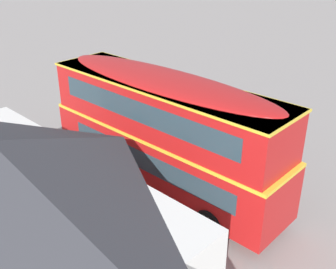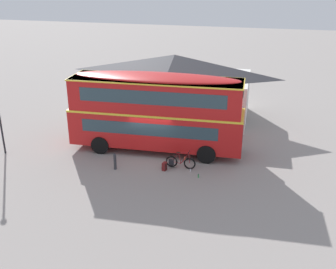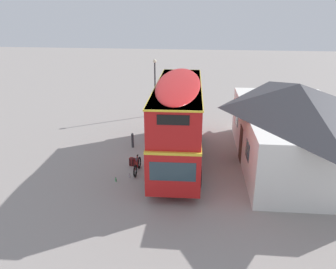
% 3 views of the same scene
% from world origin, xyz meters
% --- Properties ---
extents(ground_plane, '(120.00, 120.00, 0.00)m').
position_xyz_m(ground_plane, '(0.00, 0.00, 0.00)').
color(ground_plane, gray).
extents(double_decker_bus, '(10.52, 3.04, 4.79)m').
position_xyz_m(double_decker_bus, '(-0.00, 0.81, 2.64)').
color(double_decker_bus, black).
rests_on(double_decker_bus, ground).
extents(touring_bicycle, '(1.72, 0.46, 1.05)m').
position_xyz_m(touring_bicycle, '(1.93, -1.26, 0.37)').
color(touring_bicycle, black).
rests_on(touring_bicycle, ground).
extents(backpack_on_ground, '(0.30, 0.32, 0.52)m').
position_xyz_m(backpack_on_ground, '(1.18, -1.72, 0.27)').
color(backpack_on_ground, maroon).
rests_on(backpack_on_ground, ground).
extents(water_bottle_clear_plastic, '(0.07, 0.07, 0.21)m').
position_xyz_m(water_bottle_clear_plastic, '(2.62, -1.55, 0.10)').
color(water_bottle_clear_plastic, silver).
rests_on(water_bottle_clear_plastic, ground).
extents(water_bottle_green_metal, '(0.06, 0.06, 0.23)m').
position_xyz_m(water_bottle_green_metal, '(3.17, -2.13, 0.11)').
color(water_bottle_green_metal, green).
rests_on(water_bottle_green_metal, ground).
extents(pub_building, '(11.49, 6.56, 4.66)m').
position_xyz_m(pub_building, '(-0.48, 7.37, 2.38)').
color(pub_building, silver).
rests_on(pub_building, ground).
extents(street_lamp, '(0.28, 0.28, 4.68)m').
position_xyz_m(street_lamp, '(-8.82, -1.98, 2.89)').
color(street_lamp, black).
rests_on(street_lamp, ground).
extents(kerb_bollard, '(0.16, 0.16, 0.97)m').
position_xyz_m(kerb_bollard, '(-1.53, -2.30, 0.50)').
color(kerb_bollard, '#333338').
rests_on(kerb_bollard, ground).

